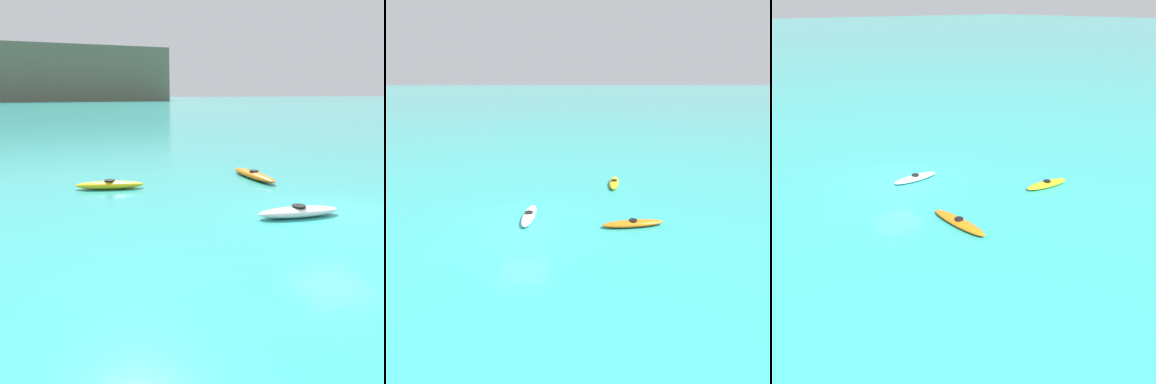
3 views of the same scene
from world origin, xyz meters
TOP-DOWN VIEW (x-y plane):
  - ground_plane at (0.00, 0.00)m, footprint 600.00×600.00m
  - headland_cliff at (-21.02, 187.31)m, footprint 112.42×59.06m
  - kayak_orange at (-0.17, 5.72)m, footprint 0.99×3.28m
  - kayak_white at (-1.28, 0.24)m, footprint 2.72×0.84m
  - kayak_yellow at (-6.57, 5.64)m, footprint 2.77×1.15m

SIDE VIEW (x-z plane):
  - ground_plane at x=0.00m, z-range 0.00..0.00m
  - kayak_orange at x=-0.17m, z-range -0.02..0.35m
  - kayak_yellow at x=-6.57m, z-range -0.02..0.35m
  - kayak_white at x=-1.28m, z-range -0.02..0.35m
  - headland_cliff at x=-21.02m, z-range 0.00..22.74m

